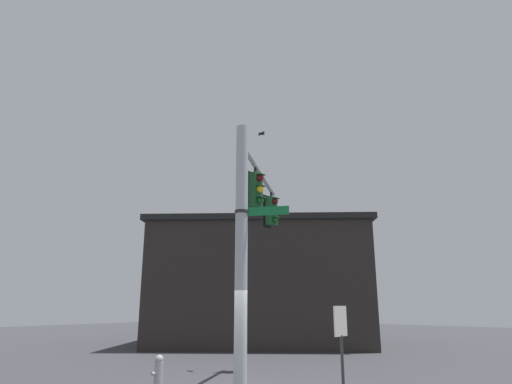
{
  "coord_description": "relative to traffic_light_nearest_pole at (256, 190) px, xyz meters",
  "views": [
    {
      "loc": [
        7.99,
        7.28,
        2.18
      ],
      "look_at": [
        -1.69,
        -0.95,
        5.47
      ],
      "focal_mm": 30.37,
      "sensor_mm": 36.0,
      "label": 1
    }
  ],
  "objects": [
    {
      "name": "signal_pole",
      "position": [
        1.57,
        0.87,
        -2.11
      ],
      "size": [
        0.31,
        0.31,
        6.79
      ],
      "primitive_type": "cylinder",
      "color": "#ADB2B7",
      "rests_on": "ground"
    },
    {
      "name": "mast_arm",
      "position": [
        -0.76,
        -0.45,
        0.77
      ],
      "size": [
        4.74,
        2.76,
        0.15
      ],
      "primitive_type": "cylinder",
      "rotation": [
        0.0,
        1.57,
        3.66
      ],
      "color": "#ADB2B7"
    },
    {
      "name": "traffic_light_nearest_pole",
      "position": [
        0.0,
        0.0,
        0.0
      ],
      "size": [
        0.54,
        0.49,
        1.31
      ],
      "color": "black"
    },
    {
      "name": "traffic_light_mid_inner",
      "position": [
        -2.68,
        -1.51,
        0.0
      ],
      "size": [
        0.54,
        0.49,
        1.31
      ],
      "color": "black"
    },
    {
      "name": "street_name_sign",
      "position": [
        1.43,
        1.12,
        -1.05
      ],
      "size": [
        0.79,
        1.24,
        0.22
      ],
      "color": "#147238"
    },
    {
      "name": "bird_flying",
      "position": [
        -2.8,
        -2.08,
        3.24
      ],
      "size": [
        0.3,
        0.43,
        0.09
      ],
      "color": "black"
    },
    {
      "name": "storefront_building",
      "position": [
        -9.63,
        -7.87,
        -2.2
      ],
      "size": [
        13.46,
        14.12,
        6.57
      ],
      "color": "#282321",
      "rests_on": "ground"
    },
    {
      "name": "fire_hydrant",
      "position": [
        1.66,
        -2.07,
        -5.08
      ],
      "size": [
        0.35,
        0.24,
        0.82
      ],
      "color": "#99999E",
      "rests_on": "ground"
    },
    {
      "name": "historical_marker",
      "position": [
        -0.76,
        2.24,
        -4.1
      ],
      "size": [
        0.6,
        0.08,
        2.13
      ],
      "color": "#333333",
      "rests_on": "ground"
    }
  ]
}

